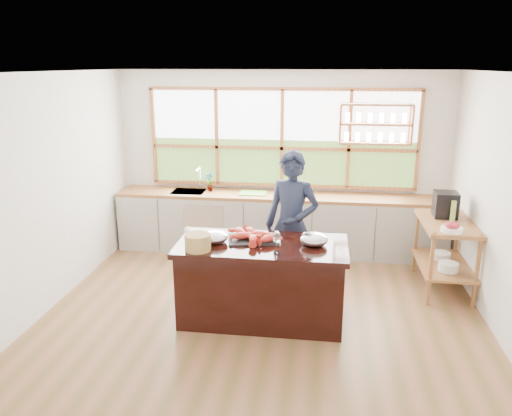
% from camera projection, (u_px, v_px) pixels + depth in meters
% --- Properties ---
extents(ground_plane, '(5.00, 5.00, 0.00)m').
position_uv_depth(ground_plane, '(264.00, 310.00, 5.86)').
color(ground_plane, '#935C3D').
extents(room_shell, '(5.02, 4.52, 2.71)m').
position_uv_depth(room_shell, '(272.00, 155.00, 5.86)').
color(room_shell, beige).
rests_on(room_shell, ground_plane).
extents(back_counter, '(4.90, 0.63, 0.90)m').
position_uv_depth(back_counter, '(278.00, 223.00, 7.58)').
color(back_counter, '#AFADA6').
rests_on(back_counter, ground_plane).
extents(right_shelf_unit, '(0.62, 1.10, 0.90)m').
position_uv_depth(right_shelf_unit, '(446.00, 244.00, 6.25)').
color(right_shelf_unit, '#9E5835').
rests_on(right_shelf_unit, ground_plane).
extents(island, '(1.85, 0.90, 0.90)m').
position_uv_depth(island, '(262.00, 281.00, 5.54)').
color(island, black).
rests_on(island, ground_plane).
extents(cook, '(0.75, 0.60, 1.81)m').
position_uv_depth(cook, '(292.00, 226.00, 6.00)').
color(cook, '#1A2035').
rests_on(cook, ground_plane).
extents(potted_plant, '(0.18, 0.16, 0.29)m').
position_uv_depth(potted_plant, '(210.00, 182.00, 7.61)').
color(potted_plant, slate).
rests_on(potted_plant, back_counter).
extents(cutting_board, '(0.40, 0.30, 0.01)m').
position_uv_depth(cutting_board, '(253.00, 193.00, 7.50)').
color(cutting_board, '#5EB243').
rests_on(cutting_board, back_counter).
extents(espresso_machine, '(0.29, 0.31, 0.32)m').
position_uv_depth(espresso_machine, '(445.00, 204.00, 6.34)').
color(espresso_machine, black).
rests_on(espresso_machine, right_shelf_unit).
extents(wine_bottle, '(0.07, 0.07, 0.26)m').
position_uv_depth(wine_bottle, '(453.00, 211.00, 6.15)').
color(wine_bottle, '#92AF4D').
rests_on(wine_bottle, right_shelf_unit).
extents(fruit_bowl, '(0.25, 0.25, 0.11)m').
position_uv_depth(fruit_bowl, '(452.00, 228.00, 5.80)').
color(fruit_bowl, white).
rests_on(fruit_bowl, right_shelf_unit).
extents(slate_board, '(0.62, 0.50, 0.02)m').
position_uv_depth(slate_board, '(253.00, 239.00, 5.53)').
color(slate_board, black).
rests_on(slate_board, island).
extents(lobster_pile, '(0.55, 0.48, 0.08)m').
position_uv_depth(lobster_pile, '(252.00, 235.00, 5.51)').
color(lobster_pile, red).
rests_on(lobster_pile, slate_board).
extents(mixing_bowl_left, '(0.29, 0.29, 0.14)m').
position_uv_depth(mixing_bowl_left, '(215.00, 237.00, 5.44)').
color(mixing_bowl_left, '#BBBDC2').
rests_on(mixing_bowl_left, island).
extents(mixing_bowl_right, '(0.30, 0.30, 0.14)m').
position_uv_depth(mixing_bowl_right, '(314.00, 239.00, 5.36)').
color(mixing_bowl_right, '#BBBDC2').
rests_on(mixing_bowl_right, island).
extents(wine_glass, '(0.08, 0.08, 0.22)m').
position_uv_depth(wine_glass, '(277.00, 239.00, 5.09)').
color(wine_glass, white).
rests_on(wine_glass, island).
extents(wicker_basket, '(0.27, 0.27, 0.17)m').
position_uv_depth(wicker_basket, '(198.00, 242.00, 5.21)').
color(wicker_basket, tan).
rests_on(wicker_basket, island).
extents(parchment_roll, '(0.23, 0.30, 0.08)m').
position_uv_depth(parchment_roll, '(191.00, 234.00, 5.61)').
color(parchment_roll, silver).
rests_on(parchment_roll, island).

